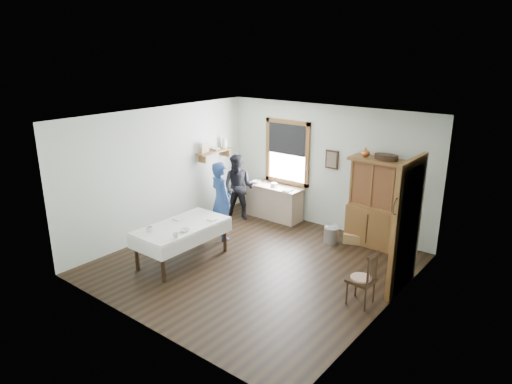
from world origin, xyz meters
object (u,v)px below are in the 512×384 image
Objects in this scene: work_counter at (274,202)px; pail at (331,235)px; figure_dark at (238,190)px; china_hutch at (373,203)px; spindle_chair at (361,278)px; dining_table at (183,243)px; woman_blue at (221,203)px; wicker_basket at (352,238)px.

pail is at bearing -13.29° from work_counter.
work_counter is 0.96× the size of figure_dark.
china_hutch is 3.10m from figure_dark.
china_hutch is at bearing 114.70° from spindle_chair.
pail is (-1.52, 1.79, -0.29)m from spindle_chair.
china_hutch is 5.48× the size of pail.
pail is at bearing 54.04° from dining_table.
wicker_basket is at bearing -126.63° from woman_blue.
figure_dark is at bearing -169.20° from china_hutch.
china_hutch reaches higher than wicker_basket.
wicker_basket is at bearing 123.74° from spindle_chair.
dining_table reaches higher than wicker_basket.
woman_blue is at bearing -86.56° from figure_dark.
wicker_basket is 2.81m from figure_dark.
dining_table is (-2.45, -2.88, -0.54)m from china_hutch.
spindle_chair reaches higher than dining_table.
spindle_chair is (3.29, -2.22, 0.06)m from work_counter.
figure_dark reaches higher than work_counter.
figure_dark is at bearing -176.40° from pail.
spindle_chair is 4.23m from figure_dark.
woman_blue is (-0.16, -1.65, 0.37)m from work_counter.
work_counter is at bearing 166.41° from pail.
pail is 2.44m from figure_dark.
spindle_chair is 2.65× the size of wicker_basket.
spindle_chair is 0.63× the size of figure_dark.
pail is 0.96× the size of wicker_basket.
dining_table is at bearing -89.93° from work_counter.
pail is at bearing -127.36° from woman_blue.
spindle_chair reaches higher than pail.
dining_table is (-0.01, -2.88, -0.03)m from work_counter.
pail is 2.36m from woman_blue.
woman_blue is (-2.60, -1.64, -0.13)m from china_hutch.
woman_blue is 1.16m from figure_dark.
dining_table is 3.37m from spindle_chair.
dining_table is at bearing -125.96° from pail.
figure_dark is (-3.04, -0.58, -0.18)m from china_hutch.
dining_table is at bearing -94.51° from figure_dark.
spindle_chair is 2.75× the size of pail.
china_hutch is 1.00× the size of dining_table.
work_counter is 0.89× the size of woman_blue.
figure_dark is at bearing -135.88° from work_counter.
pail is at bearing 133.99° from spindle_chair.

